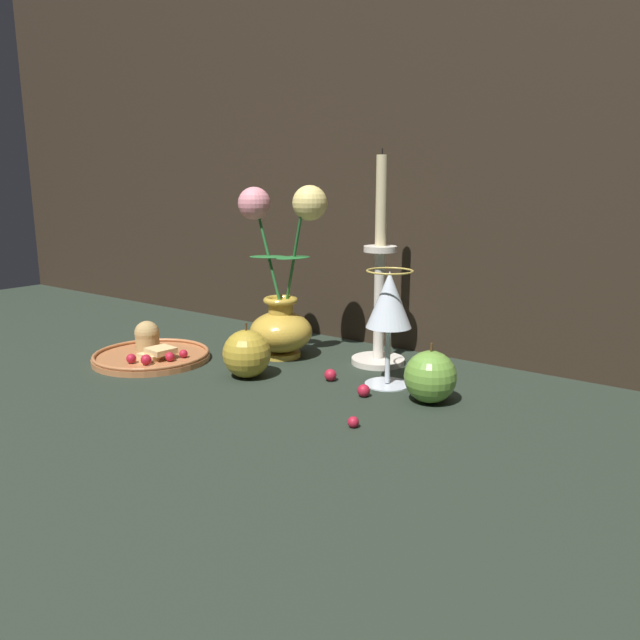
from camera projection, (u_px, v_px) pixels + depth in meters
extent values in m
plane|color=#232D23|center=(281.00, 374.00, 1.03)|extent=(2.40, 2.40, 0.00)
cube|color=#2D2319|center=(377.00, 18.00, 1.12)|extent=(2.40, 0.04, 1.20)
cylinder|color=gold|center=(281.00, 354.00, 1.13)|extent=(0.07, 0.07, 0.01)
ellipsoid|color=gold|center=(281.00, 332.00, 1.13)|extent=(0.11, 0.11, 0.07)
cylinder|color=gold|center=(281.00, 309.00, 1.12)|extent=(0.04, 0.04, 0.03)
torus|color=gold|center=(281.00, 300.00, 1.11)|extent=(0.06, 0.06, 0.01)
cylinder|color=#23662D|center=(267.00, 252.00, 1.11)|extent=(0.06, 0.01, 0.17)
ellipsoid|color=#23662D|center=(269.00, 257.00, 1.11)|extent=(0.08, 0.07, 0.00)
sphere|color=pink|center=(254.00, 203.00, 1.11)|extent=(0.06, 0.06, 0.06)
cylinder|color=#23662D|center=(295.00, 253.00, 1.09)|extent=(0.06, 0.02, 0.17)
ellipsoid|color=#23662D|center=(293.00, 258.00, 1.09)|extent=(0.05, 0.08, 0.00)
sphere|color=#EFD67A|center=(310.00, 203.00, 1.06)|extent=(0.06, 0.06, 0.06)
cylinder|color=#B77042|center=(152.00, 358.00, 1.11)|extent=(0.20, 0.20, 0.01)
torus|color=#B77042|center=(151.00, 353.00, 1.11)|extent=(0.20, 0.20, 0.01)
cylinder|color=tan|center=(147.00, 341.00, 1.14)|extent=(0.04, 0.04, 0.03)
sphere|color=tan|center=(147.00, 333.00, 1.14)|extent=(0.05, 0.05, 0.05)
cube|color=#DBBC7A|center=(154.00, 355.00, 1.09)|extent=(0.04, 0.04, 0.01)
cube|color=#DBBC7A|center=(161.00, 350.00, 1.08)|extent=(0.05, 0.05, 0.01)
sphere|color=#AD192D|center=(131.00, 359.00, 1.06)|extent=(0.02, 0.02, 0.02)
sphere|color=#AD192D|center=(146.00, 360.00, 1.05)|extent=(0.02, 0.02, 0.02)
sphere|color=#AD192D|center=(170.00, 357.00, 1.07)|extent=(0.02, 0.02, 0.02)
sphere|color=#AD192D|center=(184.00, 354.00, 1.09)|extent=(0.01, 0.01, 0.01)
cylinder|color=silver|center=(387.00, 383.00, 0.98)|extent=(0.07, 0.07, 0.00)
cylinder|color=silver|center=(388.00, 355.00, 0.97)|extent=(0.01, 0.01, 0.09)
cone|color=silver|center=(389.00, 299.00, 0.95)|extent=(0.07, 0.07, 0.09)
cone|color=#E5CC66|center=(389.00, 308.00, 0.95)|extent=(0.06, 0.06, 0.06)
torus|color=gold|center=(390.00, 271.00, 0.94)|extent=(0.07, 0.07, 0.00)
cylinder|color=silver|center=(378.00, 361.00, 1.09)|extent=(0.09, 0.09, 0.01)
cylinder|color=silver|center=(379.00, 306.00, 1.07)|extent=(0.02, 0.02, 0.19)
cylinder|color=silver|center=(380.00, 249.00, 1.05)|extent=(0.06, 0.06, 0.01)
cylinder|color=beige|center=(381.00, 201.00, 1.03)|extent=(0.02, 0.02, 0.15)
cylinder|color=black|center=(382.00, 151.00, 1.01)|extent=(0.00, 0.00, 0.01)
sphere|color=#669938|center=(430.00, 377.00, 0.89)|extent=(0.08, 0.08, 0.08)
cylinder|color=#4C3319|center=(431.00, 347.00, 0.88)|extent=(0.00, 0.00, 0.01)
sphere|color=#B2932D|center=(247.00, 354.00, 1.01)|extent=(0.08, 0.08, 0.08)
cylinder|color=#4C3319|center=(246.00, 327.00, 1.00)|extent=(0.00, 0.00, 0.01)
sphere|color=#AD192D|center=(330.00, 375.00, 0.99)|extent=(0.02, 0.02, 0.02)
sphere|color=#AD192D|center=(364.00, 391.00, 0.92)|extent=(0.02, 0.02, 0.02)
sphere|color=#AD192D|center=(353.00, 422.00, 0.81)|extent=(0.01, 0.01, 0.01)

